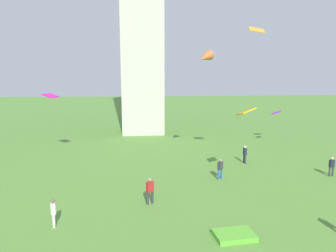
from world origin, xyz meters
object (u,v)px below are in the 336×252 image
object	(u,v)px
person_0	(220,168)
kite_flying_5	(51,96)
person_5	(332,165)
kite_flying_1	(205,57)
kite_flying_3	(257,30)
person_1	(245,153)
person_4	(53,211)
kite_flying_0	(276,113)
kite_bundle_0	(234,235)
person_2	(150,189)
kite_flying_2	(246,112)

from	to	relation	value
person_0	kite_flying_5	world-z (taller)	kite_flying_5
person_0	person_5	size ratio (longest dim) A/B	1.03
kite_flying_1	kite_flying_3	bearing A→B (deg)	0.66
person_1	kite_flying_5	xyz separation A→B (m)	(-18.70, 3.74, 5.33)
kite_flying_5	kite_flying_3	bearing A→B (deg)	19.75
person_1	person_5	xyz separation A→B (m)	(5.88, -4.40, -0.04)
kite_flying_1	kite_flying_5	bearing A→B (deg)	-144.40
person_4	kite_flying_1	distance (m)	18.38
kite_flying_0	kite_bundle_0	distance (m)	26.53
person_2	kite_flying_1	distance (m)	13.96
kite_flying_3	kite_flying_5	world-z (taller)	kite_flying_3
kite_flying_2	person_1	bearing A→B (deg)	158.07
kite_flying_1	person_4	bearing A→B (deg)	-84.05
person_0	person_2	bearing A→B (deg)	-0.56
person_4	kite_flying_5	xyz separation A→B (m)	(-4.10, 15.15, 5.40)
person_0	kite_flying_3	size ratio (longest dim) A/B	1.23
person_2	kite_flying_5	world-z (taller)	kite_flying_5
person_0	person_4	world-z (taller)	person_0
person_5	kite_flying_5	bearing A→B (deg)	-34.92
person_5	kite_flying_2	bearing A→B (deg)	-6.80
person_2	kite_bundle_0	world-z (taller)	person_2
person_1	kite_bundle_0	xyz separation A→B (m)	(-5.03, -13.47, -0.82)
person_0	person_1	bearing A→B (deg)	-167.06
person_2	kite_flying_3	distance (m)	15.02
kite_flying_1	kite_flying_2	bearing A→B (deg)	-25.78
person_4	kite_flying_3	distance (m)	19.65
kite_flying_1	kite_bundle_0	distance (m)	17.09
person_4	kite_flying_1	world-z (taller)	kite_flying_1
person_4	kite_flying_3	size ratio (longest dim) A/B	1.17
person_2	kite_bundle_0	size ratio (longest dim) A/B	0.85
person_0	person_5	xyz separation A→B (m)	(9.36, -0.04, -0.02)
kite_flying_2	kite_flying_3	world-z (taller)	kite_flying_3
kite_flying_5	kite_flying_0	bearing A→B (deg)	53.56
person_2	person_5	xyz separation A→B (m)	(15.10, 4.42, -0.07)
person_2	kite_flying_3	bearing A→B (deg)	179.36
kite_flying_0	kite_flying_3	world-z (taller)	kite_flying_3
person_2	kite_flying_3	size ratio (longest dim) A/B	1.29
person_1	person_2	world-z (taller)	person_2
person_0	kite_flying_1	world-z (taller)	kite_flying_1
kite_flying_5	person_0	bearing A→B (deg)	12.40
person_1	kite_flying_2	xyz separation A→B (m)	(-2.04, -5.77, 4.66)
kite_flying_1	kite_flying_2	xyz separation A→B (m)	(1.84, -6.28, -4.28)
person_1	kite_flying_3	xyz separation A→B (m)	(-0.53, -3.11, 10.86)
person_1	kite_flying_5	size ratio (longest dim) A/B	0.93
person_0	kite_flying_2	xyz separation A→B (m)	(1.44, -1.41, 4.67)
kite_flying_1	kite_flying_3	distance (m)	5.31
kite_flying_2	kite_flying_3	bearing A→B (deg)	147.81
person_4	kite_flying_2	bearing A→B (deg)	-78.99
kite_flying_1	kite_bundle_0	bearing A→B (deg)	-46.79
person_5	kite_flying_3	distance (m)	12.70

